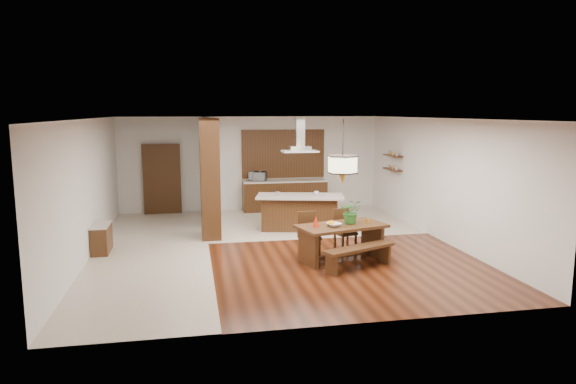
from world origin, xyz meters
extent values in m
plane|color=#351509|center=(0.00, 0.00, 0.00)|extent=(9.00, 9.00, 0.00)
cube|color=white|center=(0.00, 0.00, 2.90)|extent=(8.00, 9.00, 0.04)
cube|color=silver|center=(0.00, 4.50, 1.45)|extent=(8.00, 0.04, 2.90)
cube|color=silver|center=(0.00, -4.50, 1.45)|extent=(8.00, 0.04, 2.90)
cube|color=silver|center=(-4.00, 0.00, 1.45)|extent=(0.04, 9.00, 2.90)
cube|color=silver|center=(4.00, 0.00, 1.45)|extent=(0.04, 9.00, 2.90)
cube|color=beige|center=(-2.75, 0.00, 0.01)|extent=(2.50, 9.00, 0.01)
cube|color=beige|center=(1.25, 2.50, 0.01)|extent=(5.50, 4.00, 0.01)
cube|color=#411E10|center=(0.00, 0.00, 2.88)|extent=(8.00, 9.00, 0.02)
cube|color=black|center=(-1.40, 1.20, 1.45)|extent=(0.45, 1.00, 2.90)
cube|color=silver|center=(-1.40, 3.30, 1.45)|extent=(0.18, 2.40, 2.90)
cube|color=black|center=(-3.81, 0.20, 0.32)|extent=(0.37, 0.88, 0.63)
cube|color=black|center=(-2.70, 4.40, 1.05)|extent=(1.10, 0.20, 2.10)
cube|color=black|center=(1.00, 4.20, 0.45)|extent=(2.60, 0.60, 0.90)
cube|color=beige|center=(1.00, 4.20, 0.92)|extent=(2.60, 0.62, 0.05)
cube|color=#AA6F33|center=(1.00, 4.46, 1.75)|extent=(2.60, 0.08, 1.50)
cube|color=black|center=(3.87, 2.60, 1.40)|extent=(0.26, 0.90, 0.04)
cube|color=black|center=(3.87, 2.60, 1.80)|extent=(0.26, 0.90, 0.04)
cube|color=black|center=(1.16, -1.35, 0.72)|extent=(1.98, 1.35, 0.06)
cube|color=black|center=(0.41, -1.56, 0.35)|extent=(0.27, 0.72, 0.69)
cube|color=black|center=(1.92, -1.14, 0.35)|extent=(0.27, 0.72, 0.69)
imported|color=#296923|center=(1.39, -1.27, 1.01)|extent=(0.55, 0.51, 0.51)
imported|color=beige|center=(0.97, -1.47, 0.79)|extent=(0.36, 0.36, 0.07)
cone|color=#B2230C|center=(0.60, -1.42, 0.86)|extent=(0.18, 0.18, 0.22)
cylinder|color=gold|center=(1.73, -1.32, 0.80)|extent=(0.08, 0.08, 0.10)
cube|color=black|center=(0.90, 1.52, 0.43)|extent=(2.05, 1.15, 0.87)
cube|color=beige|center=(0.90, 1.47, 0.89)|extent=(2.38, 1.46, 0.05)
imported|color=silver|center=(1.33, 1.44, 0.97)|extent=(0.16, 0.16, 0.10)
imported|color=silver|center=(0.17, 4.23, 1.09)|extent=(0.60, 0.51, 0.28)
camera|label=1|loc=(-1.86, -11.26, 3.06)|focal=32.00mm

